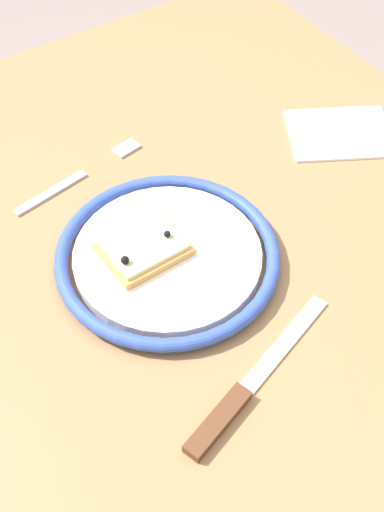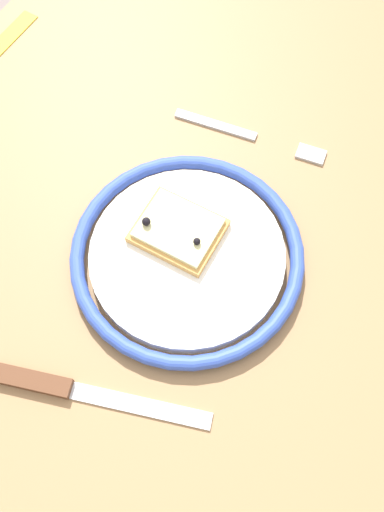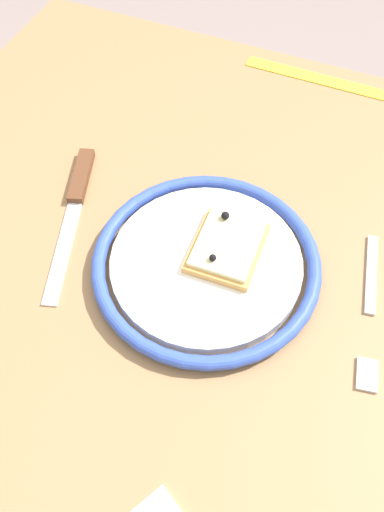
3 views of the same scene
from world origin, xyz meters
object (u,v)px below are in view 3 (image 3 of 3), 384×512
measuring_tape (341,84)px  knife (77,195)px  plate (206,263)px  fork (370,309)px  dining_table (210,323)px  pizza_slice_near (225,246)px

measuring_tape → knife: bearing=54.0°
plate → fork: (-0.19, -0.02, -0.01)m
dining_table → pizza_slice_near: 0.12m
fork → measuring_tape: (0.12, -0.38, -0.00)m
fork → measuring_tape: 0.40m
pizza_slice_near → fork: pizza_slice_near is taller
dining_table → knife: bearing=-16.1°
dining_table → fork: (-0.17, -0.04, 0.09)m
dining_table → fork: size_ratio=4.84×
plate → fork: 0.19m
dining_table → pizza_slice_near: (0.00, -0.05, 0.11)m
fork → plate: bearing=5.7°
measuring_tape → pizza_slice_near: bearing=82.3°
dining_table → pizza_slice_near: bearing=-85.8°
fork → measuring_tape: bearing=-71.7°
pizza_slice_near → knife: 0.21m
dining_table → plate: (0.02, -0.02, 0.10)m
dining_table → measuring_tape: 0.43m
dining_table → measuring_tape: bearing=-96.7°
plate → measuring_tape: size_ratio=0.88×
plate → pizza_slice_near: pizza_slice_near is taller
plate → measuring_tape: bearing=-99.6°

